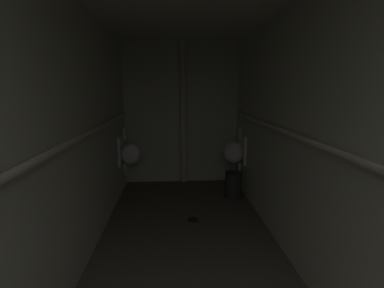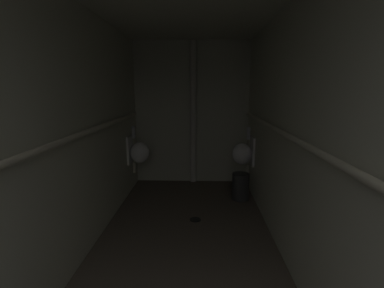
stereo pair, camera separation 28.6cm
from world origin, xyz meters
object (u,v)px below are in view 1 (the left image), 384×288
at_px(urinal_right_mid, 235,152).
at_px(standpipe_back_wall, 183,114).
at_px(floor_drain, 193,219).
at_px(urinal_left_mid, 130,153).
at_px(waste_bin, 233,185).

xyz_separation_m(urinal_right_mid, standpipe_back_wall, (-0.79, 0.46, 0.56)).
bearing_deg(floor_drain, standpipe_back_wall, 92.66).
bearing_deg(urinal_right_mid, standpipe_back_wall, 149.64).
height_order(standpipe_back_wall, floor_drain, standpipe_back_wall).
bearing_deg(standpipe_back_wall, urinal_left_mid, -153.46).
distance_m(standpipe_back_wall, waste_bin, 1.43).
bearing_deg(standpipe_back_wall, urinal_right_mid, -30.36).
distance_m(urinal_right_mid, floor_drain, 1.35).
relative_size(urinal_left_mid, urinal_right_mid, 1.00).
distance_m(urinal_left_mid, waste_bin, 1.67).
height_order(standpipe_back_wall, waste_bin, standpipe_back_wall).
height_order(floor_drain, waste_bin, waste_bin).
height_order(urinal_right_mid, floor_drain, urinal_right_mid).
bearing_deg(urinal_left_mid, waste_bin, -10.48).
bearing_deg(waste_bin, urinal_left_mid, 169.52).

